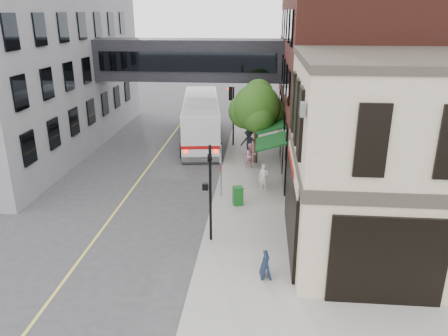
% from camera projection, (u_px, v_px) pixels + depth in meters
% --- Properties ---
extents(ground, '(120.00, 120.00, 0.00)m').
position_uv_depth(ground, '(196.00, 266.00, 18.12)').
color(ground, '#38383A').
rests_on(ground, ground).
extents(sidewalk_main, '(4.00, 60.00, 0.15)m').
position_uv_depth(sidewalk_main, '(253.00, 159.00, 31.05)').
color(sidewalk_main, gray).
rests_on(sidewalk_main, ground).
extents(corner_building, '(10.19, 8.12, 8.45)m').
position_uv_depth(corner_building, '(418.00, 161.00, 17.83)').
color(corner_building, '#BFAE92').
rests_on(corner_building, ground).
extents(brick_building, '(13.76, 18.00, 14.00)m').
position_uv_depth(brick_building, '(375.00, 59.00, 28.98)').
color(brick_building, '#4E2018').
rests_on(brick_building, ground).
extents(skyway_bridge, '(14.00, 3.18, 3.00)m').
position_uv_depth(skyway_bridge, '(190.00, 60.00, 33.03)').
color(skyway_bridge, black).
rests_on(skyway_bridge, ground).
extents(traffic_signal_near, '(0.44, 0.22, 4.60)m').
position_uv_depth(traffic_signal_near, '(210.00, 182.00, 18.95)').
color(traffic_signal_near, black).
rests_on(traffic_signal_near, sidewalk_main).
extents(traffic_signal_far, '(0.53, 0.28, 4.50)m').
position_uv_depth(traffic_signal_far, '(232.00, 104.00, 32.90)').
color(traffic_signal_far, black).
rests_on(traffic_signal_far, sidewalk_main).
extents(street_sign_pole, '(0.08, 0.75, 3.00)m').
position_uv_depth(street_sign_pole, '(221.00, 166.00, 23.99)').
color(street_sign_pole, gray).
rests_on(street_sign_pole, sidewalk_main).
extents(street_tree, '(3.80, 3.20, 5.60)m').
position_uv_depth(street_tree, '(257.00, 108.00, 29.00)').
color(street_tree, '#382619').
rests_on(street_tree, sidewalk_main).
extents(lane_marking, '(0.12, 40.00, 0.01)m').
position_uv_depth(lane_marking, '(142.00, 176.00, 27.90)').
color(lane_marking, '#D8CC4C').
rests_on(lane_marking, ground).
extents(bus, '(4.37, 12.63, 3.33)m').
position_uv_depth(bus, '(201.00, 118.00, 35.18)').
color(bus, silver).
rests_on(bus, ground).
extents(pedestrian_a, '(0.68, 0.56, 1.59)m').
position_uv_depth(pedestrian_a, '(263.00, 177.00, 25.15)').
color(pedestrian_a, white).
rests_on(pedestrian_a, sidewalk_main).
extents(pedestrian_b, '(1.01, 0.94, 1.65)m').
position_uv_depth(pedestrian_b, '(251.00, 156.00, 28.79)').
color(pedestrian_b, pink).
rests_on(pedestrian_b, sidewalk_main).
extents(pedestrian_c, '(1.43, 1.14, 1.93)m').
position_uv_depth(pedestrian_c, '(249.00, 142.00, 31.19)').
color(pedestrian_c, black).
rests_on(pedestrian_c, sidewalk_main).
extents(newspaper_box, '(0.61, 0.57, 1.02)m').
position_uv_depth(newspaper_box, '(238.00, 196.00, 23.34)').
color(newspaper_box, '#155D1C').
rests_on(newspaper_box, sidewalk_main).
extents(sandwich_board, '(0.45, 0.62, 1.02)m').
position_uv_depth(sandwich_board, '(266.00, 265.00, 16.96)').
color(sandwich_board, '#111D33').
rests_on(sandwich_board, sidewalk_main).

